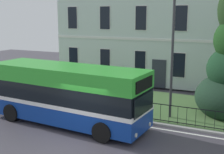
# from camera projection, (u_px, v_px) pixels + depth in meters

# --- Properties ---
(ground_plane) EXTENTS (60.00, 56.00, 0.18)m
(ground_plane) POSITION_uv_depth(u_px,v_px,m) (87.00, 136.00, 14.42)
(ground_plane) COLOR #423E48
(georgian_townhouse) EXTENTS (18.80, 9.21, 12.89)m
(georgian_townhouse) POSITION_uv_depth(u_px,v_px,m) (176.00, 4.00, 26.19)
(georgian_townhouse) COLOR silver
(georgian_townhouse) RESTS_ON ground_plane
(iron_verge_railing) EXTENTS (17.37, 0.04, 0.97)m
(iron_verge_railing) POSITION_uv_depth(u_px,v_px,m) (121.00, 107.00, 16.90)
(iron_verge_railing) COLOR black
(iron_verge_railing) RESTS_ON ground_plane
(single_decker_bus) EXTENTS (8.86, 3.16, 3.08)m
(single_decker_bus) POSITION_uv_depth(u_px,v_px,m) (67.00, 94.00, 15.78)
(single_decker_bus) COLOR navy
(single_decker_bus) RESTS_ON ground_plane
(street_lamp_post) EXTENTS (0.36, 0.24, 7.70)m
(street_lamp_post) POSITION_uv_depth(u_px,v_px,m) (173.00, 38.00, 15.87)
(street_lamp_post) COLOR #333338
(street_lamp_post) RESTS_ON ground_plane
(litter_bin) EXTENTS (0.55, 0.55, 1.13)m
(litter_bin) POSITION_uv_depth(u_px,v_px,m) (55.00, 95.00, 19.13)
(litter_bin) COLOR #4C4742
(litter_bin) RESTS_ON ground_plane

